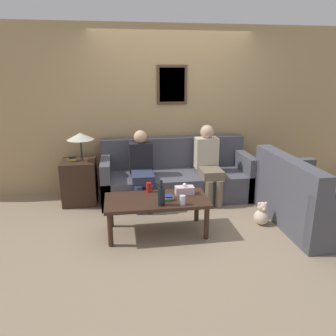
{
  "coord_description": "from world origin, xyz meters",
  "views": [
    {
      "loc": [
        -0.87,
        -4.26,
        1.94
      ],
      "look_at": [
        -0.22,
        -0.08,
        0.66
      ],
      "focal_mm": 35.0,
      "sensor_mm": 36.0,
      "label": 1
    }
  ],
  "objects": [
    {
      "name": "person_right",
      "position": [
        0.46,
        0.35,
        0.6
      ],
      "size": [
        0.34,
        0.65,
        1.13
      ],
      "color": "#756651",
      "rests_on": "ground_plane"
    },
    {
      "name": "tissue_box",
      "position": [
        -0.09,
        -0.53,
        0.5
      ],
      "size": [
        0.23,
        0.12,
        0.15
      ],
      "color": "silver",
      "rests_on": "coffee_table"
    },
    {
      "name": "wall_back",
      "position": [
        0.0,
        0.99,
        1.3
      ],
      "size": [
        9.0,
        0.08,
        2.6
      ],
      "color": "tan",
      "rests_on": "ground_plane"
    },
    {
      "name": "drinking_glass",
      "position": [
        -0.17,
        -0.85,
        0.5
      ],
      "size": [
        0.07,
        0.07,
        0.11
      ],
      "color": "silver",
      "rests_on": "coffee_table"
    },
    {
      "name": "ground_plane",
      "position": [
        0.0,
        0.0,
        0.0
      ],
      "size": [
        16.0,
        16.0,
        0.0
      ],
      "primitive_type": "plane",
      "color": "gray"
    },
    {
      "name": "book_stack",
      "position": [
        -0.34,
        -0.69,
        0.47
      ],
      "size": [
        0.17,
        0.12,
        0.06
      ],
      "color": "#237547",
      "rests_on": "coffee_table"
    },
    {
      "name": "couch_main",
      "position": [
        0.0,
        0.53,
        0.3
      ],
      "size": [
        2.29,
        0.88,
        0.89
      ],
      "color": "#4C4C56",
      "rests_on": "ground_plane"
    },
    {
      "name": "person_left",
      "position": [
        -0.55,
        0.31,
        0.58
      ],
      "size": [
        0.34,
        0.66,
        1.08
      ],
      "color": "#2D334C",
      "rests_on": "ground_plane"
    },
    {
      "name": "wine_bottle",
      "position": [
        -0.42,
        -0.83,
        0.56
      ],
      "size": [
        0.08,
        0.08,
        0.3
      ],
      "color": "black",
      "rests_on": "coffee_table"
    },
    {
      "name": "couch_side",
      "position": [
        1.48,
        -0.68,
        0.31
      ],
      "size": [
        0.88,
        1.52,
        0.89
      ],
      "rotation": [
        0.0,
        0.0,
        1.57
      ],
      "color": "#4C4C56",
      "rests_on": "ground_plane"
    },
    {
      "name": "teddy_bear",
      "position": [
        0.92,
        -0.62,
        0.13
      ],
      "size": [
        0.2,
        0.2,
        0.31
      ],
      "color": "beige",
      "rests_on": "ground_plane"
    },
    {
      "name": "soda_can",
      "position": [
        -0.52,
        -0.38,
        0.5
      ],
      "size": [
        0.07,
        0.07,
        0.12
      ],
      "color": "red",
      "rests_on": "coffee_table"
    },
    {
      "name": "side_table_with_lamp",
      "position": [
        -1.46,
        0.5,
        0.39
      ],
      "size": [
        0.5,
        0.49,
        1.06
      ],
      "color": "#382319",
      "rests_on": "ground_plane"
    },
    {
      "name": "coffee_table",
      "position": [
        -0.45,
        -0.63,
        0.39
      ],
      "size": [
        1.24,
        0.61,
        0.44
      ],
      "color": "#382319",
      "rests_on": "ground_plane"
    }
  ]
}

